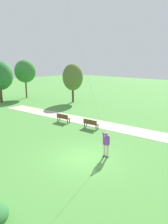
% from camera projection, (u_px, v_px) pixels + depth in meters
% --- Properties ---
extents(ground_plane, '(120.00, 120.00, 0.00)m').
position_uv_depth(ground_plane, '(84.00, 158.00, 14.23)').
color(ground_plane, '#4C8E3D').
extents(walkway_path, '(5.57, 32.08, 0.02)m').
position_uv_depth(walkway_path, '(118.00, 128.00, 20.56)').
color(walkway_path, '#B7AD99').
rests_on(walkway_path, ground).
extents(person_kite_flyer, '(0.62, 0.52, 1.83)m').
position_uv_depth(person_kite_flyer, '(106.00, 142.00, 14.19)').
color(person_kite_flyer, '#232328').
rests_on(person_kite_flyer, ground).
extents(park_bench_near_walkway, '(0.59, 1.54, 0.88)m').
position_uv_depth(park_bench_near_walkway, '(91.00, 123.00, 20.29)').
color(park_bench_near_walkway, brown).
rests_on(park_bench_near_walkway, ground).
extents(park_bench_far_walkway, '(0.59, 1.54, 0.88)m').
position_uv_depth(park_bench_far_walkway, '(63.00, 117.00, 22.32)').
color(park_bench_far_walkway, brown).
rests_on(park_bench_far_walkway, ground).
extents(tree_treeline_right, '(3.45, 3.54, 6.35)m').
position_uv_depth(tree_treeline_right, '(25.00, 71.00, 35.86)').
color(tree_treeline_right, brown).
rests_on(tree_treeline_right, ground).
extents(tree_lakeside_near, '(2.98, 3.14, 5.79)m').
position_uv_depth(tree_lakeside_near, '(73.00, 77.00, 32.26)').
color(tree_lakeside_near, brown).
rests_on(tree_lakeside_near, ground).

